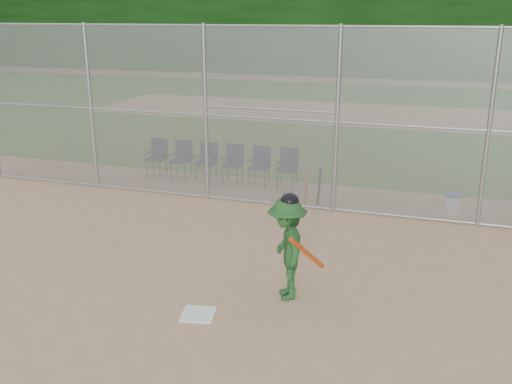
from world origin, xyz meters
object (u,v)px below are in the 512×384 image
(water_cooler, at_px, (453,204))
(chair_0, at_px, (156,158))
(batter_at_plate, at_px, (287,248))
(home_plate, at_px, (198,314))

(water_cooler, xyz_separation_m, chair_0, (-7.63, 0.86, 0.25))
(water_cooler, bearing_deg, batter_at_plate, -117.25)
(water_cooler, bearing_deg, home_plate, -121.72)
(chair_0, bearing_deg, batter_at_plate, -47.84)
(home_plate, distance_m, chair_0, 7.78)
(batter_at_plate, xyz_separation_m, water_cooler, (2.49, 4.82, -0.58))
(batter_at_plate, height_order, water_cooler, batter_at_plate)
(home_plate, height_order, chair_0, chair_0)
(chair_0, bearing_deg, water_cooler, -6.40)
(batter_at_plate, distance_m, water_cooler, 5.46)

